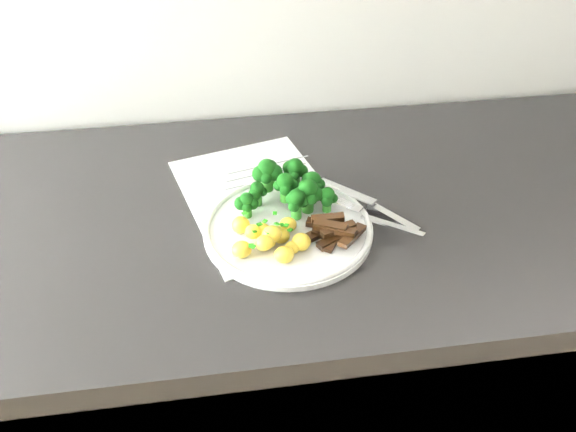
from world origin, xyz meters
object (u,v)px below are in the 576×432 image
object	(u,v)px
plate	(288,228)
fork	(379,219)
potatoes	(271,238)
beef_strips	(333,231)
counter	(276,389)
knife	(380,210)
broccoli	(288,185)
recipe_paper	(261,198)

from	to	relation	value
plate	fork	xyz separation A→B (m)	(0.14, -0.01, 0.01)
potatoes	beef_strips	size ratio (longest dim) A/B	1.14
counter	knife	bearing A→B (deg)	-9.27
counter	plate	world-z (taller)	plate
broccoli	potatoes	world-z (taller)	broccoli
potatoes	knife	distance (m)	0.19
potatoes	knife	bearing A→B (deg)	18.49
counter	plate	distance (m)	0.46
broccoli	fork	size ratio (longest dim) A/B	1.31
beef_strips	knife	bearing A→B (deg)	30.96
counter	potatoes	size ratio (longest dim) A/B	21.25
beef_strips	knife	world-z (taller)	beef_strips
plate	potatoes	world-z (taller)	potatoes
potatoes	fork	size ratio (longest dim) A/B	0.94
broccoli	fork	bearing A→B (deg)	-29.17
fork	knife	world-z (taller)	fork
counter	beef_strips	distance (m)	0.49
broccoli	beef_strips	xyz separation A→B (m)	(0.05, -0.09, -0.02)
beef_strips	knife	size ratio (longest dim) A/B	0.65
recipe_paper	fork	size ratio (longest dim) A/B	3.02
broccoli	beef_strips	distance (m)	0.11
beef_strips	plate	bearing A→B (deg)	153.59
broccoli	potatoes	xyz separation A→B (m)	(-0.04, -0.10, -0.02)
potatoes	beef_strips	xyz separation A→B (m)	(0.09, 0.01, -0.00)
recipe_paper	plate	xyz separation A→B (m)	(0.03, -0.09, 0.01)
counter	potatoes	distance (m)	0.48
recipe_paper	potatoes	size ratio (longest dim) A/B	3.20
beef_strips	fork	size ratio (longest dim) A/B	0.83
knife	potatoes	bearing A→B (deg)	-161.51
plate	broccoli	world-z (taller)	broccoli
recipe_paper	beef_strips	distance (m)	0.15
counter	fork	world-z (taller)	fork
broccoli	knife	distance (m)	0.15
fork	counter	bearing A→B (deg)	158.90
plate	knife	xyz separation A→B (m)	(0.15, 0.02, 0.00)
counter	potatoes	bearing A→B (deg)	-98.26
recipe_paper	knife	distance (m)	0.19
beef_strips	recipe_paper	bearing A→B (deg)	128.47
recipe_paper	potatoes	distance (m)	0.13
recipe_paper	plate	world-z (taller)	plate
recipe_paper	beef_strips	size ratio (longest dim) A/B	3.66
recipe_paper	broccoli	bearing A→B (deg)	-34.38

